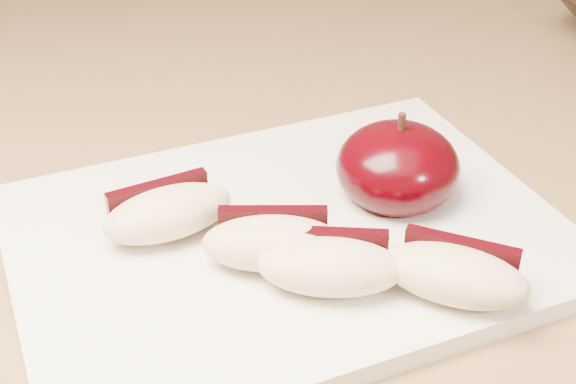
{
  "coord_description": "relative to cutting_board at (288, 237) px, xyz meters",
  "views": [
    {
      "loc": [
        0.06,
        0.02,
        1.18
      ],
      "look_at": [
        0.09,
        0.38,
        0.94
      ],
      "focal_mm": 50.0,
      "sensor_mm": 36.0,
      "label": 1
    }
  ],
  "objects": [
    {
      "name": "apple_wedge_c",
      "position": [
        0.02,
        -0.05,
        0.02
      ],
      "size": [
        0.08,
        0.05,
        0.03
      ],
      "rotation": [
        0.0,
        0.0,
        -0.16
      ],
      "color": "#D9BC89",
      "rests_on": "cutting_board"
    },
    {
      "name": "apple_wedge_a",
      "position": [
        -0.07,
        0.0,
        0.02
      ],
      "size": [
        0.08,
        0.06,
        0.03
      ],
      "rotation": [
        0.0,
        0.0,
        0.4
      ],
      "color": "#D9BC89",
      "rests_on": "cutting_board"
    },
    {
      "name": "apple_half",
      "position": [
        0.07,
        0.03,
        0.02
      ],
      "size": [
        0.08,
        0.08,
        0.06
      ],
      "rotation": [
        0.0,
        0.0,
        -0.04
      ],
      "color": "black",
      "rests_on": "cutting_board"
    },
    {
      "name": "back_cabinet",
      "position": [
        -0.09,
        0.82,
        -0.44
      ],
      "size": [
        2.4,
        0.62,
        0.94
      ],
      "color": "silver",
      "rests_on": "ground"
    },
    {
      "name": "cutting_board",
      "position": [
        0.0,
        0.0,
        0.0
      ],
      "size": [
        0.36,
        0.31,
        0.01
      ],
      "primitive_type": "cube",
      "rotation": [
        0.0,
        0.0,
        0.32
      ],
      "color": "silver",
      "rests_on": "island_counter"
    },
    {
      "name": "apple_wedge_b",
      "position": [
        -0.01,
        -0.03,
        0.02
      ],
      "size": [
        0.08,
        0.04,
        0.03
      ],
      "rotation": [
        0.0,
        0.0,
        -0.08
      ],
      "color": "#D9BC89",
      "rests_on": "cutting_board"
    },
    {
      "name": "apple_wedge_d",
      "position": [
        0.08,
        -0.06,
        0.02
      ],
      "size": [
        0.08,
        0.07,
        0.03
      ],
      "rotation": [
        0.0,
        0.0,
        -0.47
      ],
      "color": "#D9BC89",
      "rests_on": "cutting_board"
    }
  ]
}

